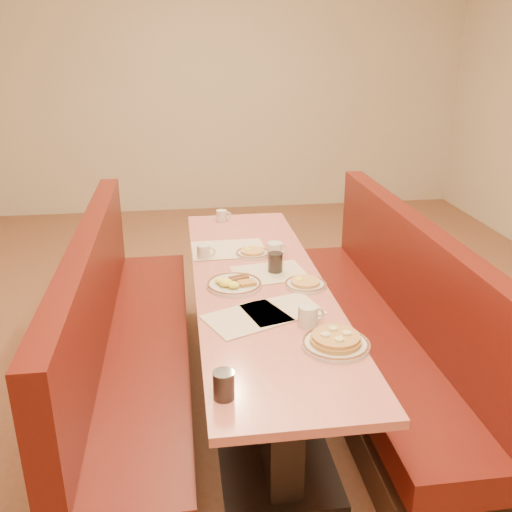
{
  "coord_description": "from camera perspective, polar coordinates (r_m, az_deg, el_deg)",
  "views": [
    {
      "loc": [
        -0.41,
        -2.8,
        2.0
      ],
      "look_at": [
        0.0,
        0.13,
        0.85
      ],
      "focal_mm": 40.0,
      "sensor_mm": 36.0,
      "label": 1
    }
  ],
  "objects": [
    {
      "name": "pancake_plate",
      "position": [
        2.49,
        7.96,
        -8.49
      ],
      "size": [
        0.29,
        0.29,
        0.07
      ],
      "rotation": [
        0.0,
        0.0,
        -0.43
      ],
      "color": "beige",
      "rests_on": "diner_table"
    },
    {
      "name": "ground",
      "position": [
        3.46,
        0.31,
        -14.03
      ],
      "size": [
        8.0,
        8.0,
        0.0
      ],
      "primitive_type": "plane",
      "color": "#9E6647",
      "rests_on": "ground"
    },
    {
      "name": "eggs_plate",
      "position": [
        3.02,
        -2.24,
        -2.79
      ],
      "size": [
        0.29,
        0.29,
        0.06
      ],
      "rotation": [
        0.0,
        0.0,
        0.2
      ],
      "color": "beige",
      "rests_on": "diner_table"
    },
    {
      "name": "coffee_mug_c",
      "position": [
        3.4,
        1.93,
        0.59
      ],
      "size": [
        0.12,
        0.09,
        0.1
      ],
      "rotation": [
        0.0,
        0.0,
        0.41
      ],
      "color": "beige",
      "rests_on": "diner_table"
    },
    {
      "name": "soda_tumbler_near",
      "position": [
        2.14,
        -3.25,
        -12.77
      ],
      "size": [
        0.08,
        0.08,
        0.11
      ],
      "color": "black",
      "rests_on": "diner_table"
    },
    {
      "name": "placemat_far_right",
      "position": [
        3.19,
        1.34,
        -1.7
      ],
      "size": [
        0.43,
        0.35,
        0.0
      ],
      "primitive_type": "cube",
      "rotation": [
        0.0,
        0.0,
        0.14
      ],
      "color": "beige",
      "rests_on": "diner_table"
    },
    {
      "name": "soda_tumbler_mid",
      "position": [
        3.2,
        1.95,
        -0.67
      ],
      "size": [
        0.08,
        0.08,
        0.11
      ],
      "color": "black",
      "rests_on": "diner_table"
    },
    {
      "name": "coffee_mug_a",
      "position": [
        2.63,
        5.29,
        -5.93
      ],
      "size": [
        0.13,
        0.09,
        0.1
      ],
      "rotation": [
        0.0,
        0.0,
        0.21
      ],
      "color": "beige",
      "rests_on": "diner_table"
    },
    {
      "name": "coffee_mug_b",
      "position": [
        3.41,
        -5.22,
        0.45
      ],
      "size": [
        0.11,
        0.08,
        0.08
      ],
      "rotation": [
        0.0,
        0.0,
        -0.04
      ],
      "color": "beige",
      "rests_on": "diner_table"
    },
    {
      "name": "booth_left",
      "position": [
        3.26,
        -12.73,
        -9.52
      ],
      "size": [
        0.55,
        2.5,
        1.05
      ],
      "color": "#4C3326",
      "rests_on": "ground"
    },
    {
      "name": "extra_plate_mid",
      "position": [
        3.04,
        4.94,
        -2.76
      ],
      "size": [
        0.22,
        0.22,
        0.05
      ],
      "rotation": [
        0.0,
        0.0,
        0.36
      ],
      "color": "beige",
      "rests_on": "diner_table"
    },
    {
      "name": "booth_right",
      "position": [
        3.43,
        12.62,
        -7.8
      ],
      "size": [
        0.55,
        2.5,
        1.05
      ],
      "color": "#4C3326",
      "rests_on": "ground"
    },
    {
      "name": "placemat_near_right",
      "position": [
        2.79,
        2.63,
        -5.31
      ],
      "size": [
        0.42,
        0.36,
        0.0
      ],
      "primitive_type": "cube",
      "rotation": [
        0.0,
        0.0,
        0.28
      ],
      "color": "beige",
      "rests_on": "diner_table"
    },
    {
      "name": "placemat_near_left",
      "position": [
        2.7,
        -0.92,
        -6.25
      ],
      "size": [
        0.45,
        0.4,
        0.0
      ],
      "primitive_type": "cube",
      "rotation": [
        0.0,
        0.0,
        0.41
      ],
      "color": "beige",
      "rests_on": "diner_table"
    },
    {
      "name": "room_envelope",
      "position": [
        2.83,
        0.39,
        19.89
      ],
      "size": [
        6.04,
        8.04,
        2.82
      ],
      "color": "beige",
      "rests_on": "ground"
    },
    {
      "name": "placemat_far_left",
      "position": [
        3.55,
        -2.77,
        0.69
      ],
      "size": [
        0.46,
        0.35,
        0.0
      ],
      "primitive_type": "cube",
      "rotation": [
        0.0,
        0.0,
        0.02
      ],
      "color": "beige",
      "rests_on": "diner_table"
    },
    {
      "name": "diner_table",
      "position": [
        3.26,
        0.32,
        -8.65
      ],
      "size": [
        0.7,
        2.5,
        0.75
      ],
      "color": "black",
      "rests_on": "ground"
    },
    {
      "name": "coffee_mug_d",
      "position": [
        4.09,
        -3.42,
        4.05
      ],
      "size": [
        0.11,
        0.08,
        0.08
      ],
      "rotation": [
        0.0,
        0.0,
        0.1
      ],
      "color": "beige",
      "rests_on": "diner_table"
    },
    {
      "name": "extra_plate_far",
      "position": [
        3.46,
        -0.36,
        0.34
      ],
      "size": [
        0.2,
        0.2,
        0.04
      ],
      "rotation": [
        0.0,
        0.0,
        0.36
      ],
      "color": "beige",
      "rests_on": "diner_table"
    }
  ]
}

